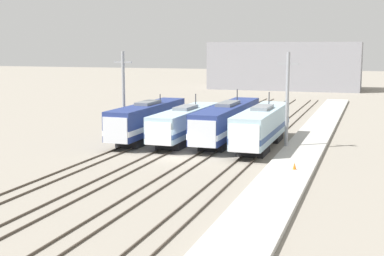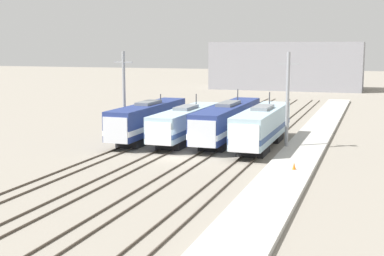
{
  "view_description": "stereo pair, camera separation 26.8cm",
  "coord_description": "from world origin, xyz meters",
  "views": [
    {
      "loc": [
        17.35,
        -46.73,
        10.4
      ],
      "look_at": [
        0.93,
        1.65,
        2.64
      ],
      "focal_mm": 50.0,
      "sensor_mm": 36.0,
      "label": 1
    },
    {
      "loc": [
        17.6,
        -46.64,
        10.4
      ],
      "look_at": [
        0.93,
        1.65,
        2.64
      ],
      "focal_mm": 50.0,
      "sensor_mm": 36.0,
      "label": 2
    }
  ],
  "objects": [
    {
      "name": "depot_building",
      "position": [
        -3.65,
        87.52,
        5.79
      ],
      "size": [
        36.41,
        14.96,
        11.57
      ],
      "color": "gray",
      "rests_on": "ground_plane"
    },
    {
      "name": "catenary_tower_right",
      "position": [
        9.17,
        7.42,
        5.12
      ],
      "size": [
        2.12,
        0.35,
        9.93
      ],
      "color": "gray",
      "rests_on": "ground_plane"
    },
    {
      "name": "locomotive_far_right",
      "position": [
        6.55,
        7.45,
        2.23
      ],
      "size": [
        3.14,
        16.62,
        5.49
      ],
      "color": "#232326",
      "rests_on": "ground_plane"
    },
    {
      "name": "locomotive_center_right",
      "position": [
        2.18,
        9.95,
        2.24
      ],
      "size": [
        3.09,
        19.23,
        5.49
      ],
      "color": "black",
      "rests_on": "ground_plane"
    },
    {
      "name": "catenary_tower_left",
      "position": [
        -9.15,
        7.42,
        5.12
      ],
      "size": [
        2.12,
        0.35,
        9.93
      ],
      "color": "gray",
      "rests_on": "ground_plane"
    },
    {
      "name": "rail_pair_far_right",
      "position": [
        6.55,
        0.0,
        0.07
      ],
      "size": [
        1.51,
        120.0,
        0.15
      ],
      "color": "#4C4238",
      "rests_on": "ground_plane"
    },
    {
      "name": "rail_pair_center_right",
      "position": [
        2.18,
        0.0,
        0.07
      ],
      "size": [
        1.51,
        120.0,
        0.15
      ],
      "color": "#4C4238",
      "rests_on": "ground_plane"
    },
    {
      "name": "rail_pair_far_left",
      "position": [
        -6.55,
        0.0,
        0.07
      ],
      "size": [
        1.51,
        120.0,
        0.15
      ],
      "color": "#4C4238",
      "rests_on": "ground_plane"
    },
    {
      "name": "locomotive_far_left",
      "position": [
        -6.55,
        7.84,
        2.25
      ],
      "size": [
        2.94,
        16.5,
        4.88
      ],
      "color": "black",
      "rests_on": "ground_plane"
    },
    {
      "name": "ground_plane",
      "position": [
        0.0,
        0.0,
        0.0
      ],
      "size": [
        400.0,
        400.0,
        0.0
      ],
      "primitive_type": "plane",
      "color": "gray"
    },
    {
      "name": "platform",
      "position": [
        11.02,
        0.0,
        0.18
      ],
      "size": [
        4.0,
        120.0,
        0.37
      ],
      "color": "#B7B5AD",
      "rests_on": "ground_plane"
    },
    {
      "name": "traffic_cone",
      "position": [
        11.5,
        -3.07,
        0.66
      ],
      "size": [
        0.3,
        0.3,
        0.59
      ],
      "color": "orange",
      "rests_on": "platform"
    },
    {
      "name": "rail_pair_center_left",
      "position": [
        -2.18,
        0.0,
        0.07
      ],
      "size": [
        1.51,
        120.0,
        0.15
      ],
      "color": "#4C4238",
      "rests_on": "ground_plane"
    },
    {
      "name": "locomotive_center_left",
      "position": [
        -2.18,
        8.17,
        2.05
      ],
      "size": [
        3.04,
        16.22,
        5.01
      ],
      "color": "#232326",
      "rests_on": "ground_plane"
    }
  ]
}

